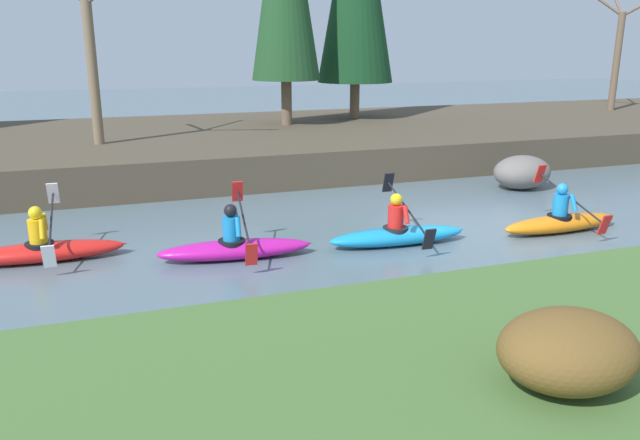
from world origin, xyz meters
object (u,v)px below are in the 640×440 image
Objects in this scene: kayaker_lead at (562,221)px; kayaker_middle at (399,233)px; kayaker_trailing at (236,247)px; kayaker_far_back at (45,249)px; boulder_midstream at (522,172)px.

kayaker_lead is 3.53m from kayaker_middle.
kayaker_lead and kayaker_middle have the same top height.
kayaker_far_back is at bearing 168.93° from kayaker_trailing.
kayaker_lead is 9.90m from kayaker_far_back.
kayaker_far_back is (-6.28, 1.21, 0.00)m from kayaker_middle.
kayaker_far_back is at bearing 171.89° from kayaker_middle.
kayaker_trailing is 8.76m from boulder_midstream.
kayaker_trailing reaches higher than boulder_midstream.
kayaker_lead is 1.00× the size of kayaker_far_back.
kayaker_middle is at bearing -10.09° from kayaker_far_back.
kayaker_lead reaches higher than boulder_midstream.
kayaker_far_back reaches higher than boulder_midstream.
kayaker_far_back is 1.78× the size of boulder_midstream.
kayaker_lead is at bearing -8.03° from kayaker_far_back.
kayaker_middle is 1.00× the size of kayaker_far_back.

